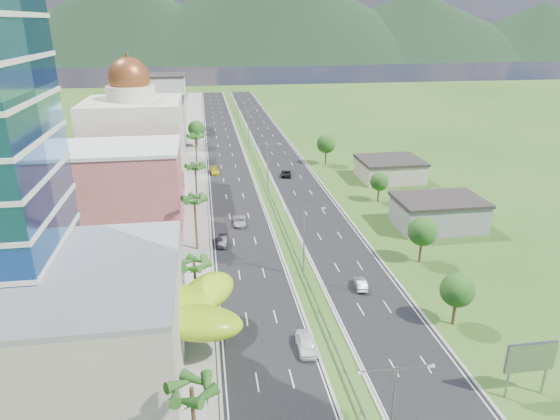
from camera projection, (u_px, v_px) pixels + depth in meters
name	position (u px, v px, depth m)	size (l,w,h in m)	color
ground	(318.00, 313.00, 64.57)	(500.00, 500.00, 0.00)	#2D5119
road_left	(225.00, 150.00, 146.68)	(11.00, 260.00, 0.04)	black
road_right	(275.00, 148.00, 148.84)	(11.00, 260.00, 0.04)	black
sidewalk_left	(192.00, 151.00, 145.30)	(7.00, 260.00, 0.12)	gray
median_guardrail	(257.00, 163.00, 130.90)	(0.10, 216.06, 0.76)	gray
streetlight_median_a	(393.00, 411.00, 39.07)	(6.04, 0.25, 11.00)	gray
streetlight_median_b	(304.00, 235.00, 71.43)	(6.04, 0.25, 11.00)	gray
streetlight_median_c	(268.00, 162.00, 108.41)	(6.04, 0.25, 11.00)	gray
streetlight_median_d	(248.00, 123.00, 150.00)	(6.04, 0.25, 11.00)	gray
streetlight_median_e	(237.00, 101.00, 191.60)	(6.04, 0.25, 11.00)	gray
mall_podium	(36.00, 324.00, 52.48)	(30.00, 24.00, 11.00)	#B6AA96
lime_canopy	(155.00, 309.00, 56.23)	(18.00, 15.00, 7.40)	#94C913
pink_shophouse	(123.00, 191.00, 87.48)	(20.00, 15.00, 15.00)	#B7514B
domed_building	(136.00, 141.00, 107.38)	(20.00, 20.00, 28.70)	beige
midrise_grey	(152.00, 132.00, 131.81)	(16.00, 15.00, 16.00)	gray
midrise_beige	(158.00, 122.00, 152.68)	(16.00, 15.00, 13.00)	#B6AA96
midrise_white	(162.00, 103.00, 173.06)	(16.00, 15.00, 18.00)	silver
billboard	(530.00, 359.00, 48.81)	(5.20, 0.35, 6.20)	gray
shed_near	(438.00, 214.00, 90.82)	(15.00, 10.00, 5.00)	gray
shed_far	(390.00, 170.00, 118.95)	(14.00, 12.00, 4.40)	#B6AA96
palm_tree_a	(192.00, 393.00, 39.17)	(3.60, 3.60, 9.10)	#47301C
palm_tree_b	(194.00, 266.00, 61.69)	(3.60, 3.60, 8.10)	#47301C
palm_tree_c	(194.00, 201.00, 79.67)	(3.60, 3.60, 9.60)	#47301C
palm_tree_d	(195.00, 168.00, 101.27)	(3.60, 3.60, 8.60)	#47301C
palm_tree_e	(195.00, 138.00, 124.11)	(3.60, 3.60, 9.40)	#47301C
leafy_tree_lfar	(196.00, 129.00, 148.19)	(4.90, 4.90, 8.05)	#47301C
leafy_tree_ra	(457.00, 290.00, 60.56)	(4.20, 4.20, 6.90)	#47301C
leafy_tree_rb	(423.00, 231.00, 76.56)	(4.55, 4.55, 7.47)	#47301C
leafy_tree_rc	(379.00, 182.00, 103.16)	(3.85, 3.85, 6.33)	#47301C
leafy_tree_rd	(326.00, 144.00, 129.89)	(4.90, 4.90, 8.05)	#47301C
mountain_ridge	(275.00, 60.00, 489.18)	(860.00, 140.00, 90.00)	black
car_white_near_left	(306.00, 344.00, 56.97)	(1.97, 4.90, 1.67)	white
car_dark_left	(223.00, 241.00, 84.03)	(1.60, 4.60, 1.52)	black
car_silver_mid_left	(240.00, 221.00, 92.44)	(2.23, 4.84, 1.34)	#B4B7BC
car_yellow_far_left	(214.00, 171.00, 123.81)	(2.01, 4.95, 1.44)	gold
car_silver_right	(361.00, 283.00, 70.42)	(1.43, 4.09, 1.35)	#98999F
car_dark_far_right	(286.00, 173.00, 121.63)	(2.32, 5.02, 1.40)	black
motorcycle	(225.00, 337.00, 58.49)	(0.58, 1.93, 1.24)	black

